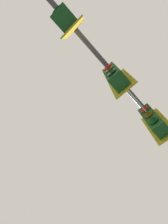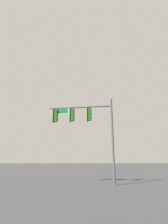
# 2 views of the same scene
# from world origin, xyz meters

# --- Properties ---
(signal_pole_near) EXTENTS (5.52, 1.08, 6.96)m
(signal_pole_near) POSITION_xyz_m (-6.44, -8.44, 5.17)
(signal_pole_near) COLOR #47474C
(signal_pole_near) RESTS_ON ground_plane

